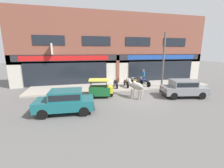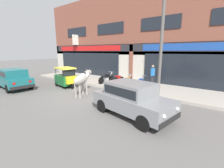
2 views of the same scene
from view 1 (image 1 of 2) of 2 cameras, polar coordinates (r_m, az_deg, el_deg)
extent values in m
plane|color=#605E5B|center=(12.68, 9.41, -5.12)|extent=(90.00, 90.00, 0.00)
cube|color=#A8A093|center=(16.29, 3.90, -0.76)|extent=(19.00, 3.64, 0.15)
cube|color=brown|center=(17.94, 2.04, 17.17)|extent=(23.00, 0.55, 5.68)
cube|color=beige|center=(18.00, 1.95, 5.76)|extent=(23.00, 0.55, 3.40)
cube|color=#28282D|center=(17.59, 2.26, 10.02)|extent=(22.08, 0.08, 0.64)
cube|color=black|center=(17.08, -16.70, 3.70)|extent=(8.74, 0.10, 2.40)
cube|color=red|center=(16.90, -17.07, 9.40)|extent=(9.20, 0.05, 0.52)
cube|color=brown|center=(17.71, 2.21, 5.66)|extent=(0.36, 0.12, 3.40)
cube|color=black|center=(20.08, 18.27, 4.84)|extent=(8.74, 0.10, 2.40)
cube|color=#1E479E|center=(19.93, 18.63, 9.67)|extent=(9.20, 0.05, 0.52)
cube|color=black|center=(17.12, -22.93, 15.11)|extent=(3.13, 0.06, 1.00)
cube|color=black|center=(17.10, -5.91, 15.99)|extent=(3.13, 0.06, 1.00)
cube|color=black|center=(18.44, 9.91, 15.61)|extent=(3.13, 0.06, 1.00)
cube|color=black|center=(20.86, 22.72, 14.47)|extent=(3.13, 0.06, 1.00)
cube|color=silver|center=(16.63, -21.94, 12.29)|extent=(0.08, 0.80, 1.10)
ellipsoid|color=#9E998E|center=(12.27, 9.41, -0.77)|extent=(0.95, 1.49, 0.60)
sphere|color=#9E998E|center=(12.42, 8.57, 0.49)|extent=(0.32, 0.32, 0.32)
cylinder|color=#9E998E|center=(12.65, 7.50, -3.39)|extent=(0.12, 0.12, 0.72)
cylinder|color=#9E998E|center=(12.84, 8.47, -3.19)|extent=(0.12, 0.12, 0.72)
cylinder|color=#9E998E|center=(12.04, 10.18, -4.31)|extent=(0.12, 0.12, 0.72)
cylinder|color=#9E998E|center=(12.23, 11.16, -4.08)|extent=(0.12, 0.12, 0.72)
cylinder|color=#9E998E|center=(12.84, 6.97, 0.58)|extent=(0.38, 0.52, 0.43)
cube|color=#9E998E|center=(13.00, 6.25, 1.51)|extent=(0.33, 0.41, 0.26)
cube|color=slate|center=(13.14, 5.75, 1.47)|extent=(0.20, 0.18, 0.14)
cone|color=beige|center=(12.87, 6.04, 2.22)|extent=(0.09, 0.13, 0.19)
cone|color=beige|center=(13.00, 6.73, 2.31)|extent=(0.09, 0.13, 0.19)
cube|color=#9E998E|center=(12.83, 5.93, 1.64)|extent=(0.15, 0.08, 0.10)
cube|color=#9E998E|center=(13.03, 7.03, 1.78)|extent=(0.15, 0.08, 0.10)
cylinder|color=#9E998E|center=(11.80, 11.78, -2.49)|extent=(0.09, 0.17, 0.60)
cylinder|color=black|center=(15.14, 28.05, -2.38)|extent=(0.62, 0.29, 0.60)
cylinder|color=black|center=(13.97, 31.05, -3.84)|extent=(0.62, 0.29, 0.60)
cylinder|color=black|center=(14.09, 20.01, -2.66)|extent=(0.62, 0.29, 0.60)
cylinder|color=black|center=(12.83, 22.49, -4.31)|extent=(0.62, 0.29, 0.60)
cube|color=gray|center=(13.89, 25.62, -2.07)|extent=(3.74, 2.22, 0.60)
cube|color=gray|center=(13.72, 25.48, 0.26)|extent=(2.13, 1.77, 0.56)
cube|color=black|center=(13.72, 25.48, 0.26)|extent=(1.99, 1.76, 0.35)
cube|color=black|center=(14.85, 31.41, -2.69)|extent=(0.40, 1.52, 0.20)
cube|color=black|center=(13.21, 18.92, -3.20)|extent=(0.40, 1.52, 0.20)
sphere|color=silver|center=(15.18, 30.63, -1.14)|extent=(0.14, 0.14, 0.14)
sphere|color=silver|center=(14.42, 32.70, -2.02)|extent=(0.14, 0.14, 0.14)
cube|color=red|center=(13.57, 18.14, -1.35)|extent=(0.06, 0.16, 0.14)
cube|color=red|center=(12.68, 19.74, -2.41)|extent=(0.06, 0.16, 0.14)
cylinder|color=black|center=(9.46, -24.94, -10.40)|extent=(0.61, 0.22, 0.60)
cylinder|color=black|center=(10.77, -23.02, -7.49)|extent=(0.61, 0.22, 0.60)
cylinder|color=black|center=(9.13, -10.64, -10.24)|extent=(0.61, 0.22, 0.60)
cylinder|color=black|center=(10.48, -10.59, -7.22)|extent=(0.61, 0.22, 0.60)
cube|color=#196066|center=(9.79, -17.48, -7.16)|extent=(3.60, 1.82, 0.60)
cube|color=#196066|center=(9.60, -17.11, -3.88)|extent=(1.99, 1.56, 0.56)
cube|color=black|center=(9.60, -17.11, -3.88)|extent=(1.84, 1.57, 0.35)
cube|color=black|center=(10.24, -27.14, -8.42)|extent=(0.22, 1.52, 0.20)
cube|color=black|center=(9.78, -7.20, -8.06)|extent=(0.22, 1.52, 0.20)
sphere|color=silver|center=(9.72, -28.29, -7.74)|extent=(0.14, 0.14, 0.14)
sphere|color=silver|center=(10.59, -26.71, -6.00)|extent=(0.14, 0.14, 0.14)
cube|color=red|center=(9.20, -6.93, -7.25)|extent=(0.04, 0.16, 0.14)
cube|color=red|center=(10.14, -7.26, -5.38)|extent=(0.04, 0.16, 0.14)
cylinder|color=black|center=(12.62, -0.57, -3.99)|extent=(0.45, 0.20, 0.44)
cylinder|color=black|center=(13.15, -7.44, -3.41)|extent=(0.45, 0.20, 0.44)
cylinder|color=black|center=(12.16, -7.82, -4.74)|extent=(0.45, 0.20, 0.44)
cube|color=#19602D|center=(12.52, -4.70, -2.49)|extent=(1.90, 1.46, 0.70)
cube|color=yellow|center=(12.50, -0.58, -2.01)|extent=(0.52, 0.92, 0.52)
cylinder|color=black|center=(12.85, -2.13, 0.79)|extent=(0.04, 0.04, 0.55)
cylinder|color=black|center=(11.89, -2.07, -0.17)|extent=(0.04, 0.04, 0.55)
cylinder|color=black|center=(12.90, -7.83, 0.73)|extent=(0.04, 0.04, 0.55)
cylinder|color=black|center=(11.94, -8.23, -0.23)|extent=(0.04, 0.04, 0.55)
cube|color=#DBCC42|center=(12.32, -5.01, 1.55)|extent=(1.80, 1.39, 0.10)
cube|color=black|center=(12.37, -2.10, 0.31)|extent=(0.21, 0.92, 0.50)
cylinder|color=black|center=(15.94, 0.94, 0.29)|extent=(0.13, 0.56, 0.56)
cylinder|color=black|center=(14.75, 1.93, -0.71)|extent=(0.13, 0.56, 0.56)
cube|color=#B2B5BA|center=(15.32, 1.43, -0.06)|extent=(0.22, 0.33, 0.24)
cube|color=black|center=(15.42, 1.31, 1.01)|extent=(0.26, 0.41, 0.24)
cube|color=black|center=(15.04, 1.63, 0.64)|extent=(0.25, 0.53, 0.12)
cylinder|color=#B2B5BA|center=(15.83, 0.99, 1.31)|extent=(0.05, 0.27, 0.59)
cylinder|color=#B2B5BA|center=(15.81, 0.96, 2.33)|extent=(0.52, 0.06, 0.03)
sphere|color=silver|center=(15.89, 0.91, 1.95)|extent=(0.12, 0.12, 0.12)
cylinder|color=#B2B5BA|center=(14.97, 1.31, -0.67)|extent=(0.08, 0.48, 0.06)
cylinder|color=black|center=(16.21, 4.82, 0.45)|extent=(0.14, 0.57, 0.56)
cylinder|color=black|center=(15.03, 6.03, -0.52)|extent=(0.14, 0.57, 0.56)
cube|color=#B2B5BA|center=(15.59, 5.43, 0.11)|extent=(0.22, 0.33, 0.24)
cube|color=red|center=(15.69, 5.29, 1.16)|extent=(0.27, 0.42, 0.24)
cube|color=black|center=(15.32, 5.68, 0.80)|extent=(0.25, 0.53, 0.12)
cylinder|color=#B2B5BA|center=(16.09, 4.90, 1.45)|extent=(0.06, 0.27, 0.59)
cylinder|color=#B2B5BA|center=(16.08, 4.88, 2.46)|extent=(0.52, 0.07, 0.03)
sphere|color=silver|center=(16.16, 4.82, 2.08)|extent=(0.12, 0.12, 0.12)
cylinder|color=#B2B5BA|center=(15.24, 5.38, -0.48)|extent=(0.09, 0.48, 0.06)
cylinder|color=black|center=(16.36, 7.94, 0.49)|extent=(0.19, 0.57, 0.56)
cylinder|color=black|center=(15.32, 10.31, -0.41)|extent=(0.19, 0.57, 0.56)
cube|color=#B2B5BA|center=(15.81, 9.13, 0.18)|extent=(0.25, 0.35, 0.24)
cube|color=orange|center=(15.89, 8.86, 1.21)|extent=(0.30, 0.43, 0.24)
cube|color=black|center=(15.57, 9.62, 0.87)|extent=(0.30, 0.55, 0.12)
cylinder|color=#B2B5BA|center=(16.25, 8.08, 1.48)|extent=(0.08, 0.27, 0.59)
cylinder|color=#B2B5BA|center=(16.23, 8.04, 2.48)|extent=(0.52, 0.11, 0.03)
sphere|color=silver|center=(16.31, 7.92, 2.10)|extent=(0.12, 0.12, 0.12)
cylinder|color=#B2B5BA|center=(15.48, 9.47, -0.40)|extent=(0.13, 0.48, 0.06)
cylinder|color=black|center=(16.82, 11.11, 0.70)|extent=(0.21, 0.57, 0.56)
cylinder|color=black|center=(15.86, 13.77, -0.13)|extent=(0.21, 0.57, 0.56)
cube|color=#B2B5BA|center=(16.31, 12.45, 0.42)|extent=(0.26, 0.35, 0.24)
cube|color=navy|center=(16.39, 12.15, 1.42)|extent=(0.32, 0.44, 0.24)
cube|color=black|center=(16.08, 13.01, 1.10)|extent=(0.32, 0.55, 0.12)
cylinder|color=#B2B5BA|center=(16.72, 11.27, 1.67)|extent=(0.09, 0.27, 0.59)
cylinder|color=#B2B5BA|center=(16.70, 11.23, 2.64)|extent=(0.52, 0.14, 0.03)
sphere|color=silver|center=(16.77, 11.09, 2.27)|extent=(0.12, 0.12, 0.12)
cylinder|color=#B2B5BA|center=(15.99, 12.91, -0.14)|extent=(0.15, 0.48, 0.06)
cylinder|color=#2D2D33|center=(17.47, 11.87, 1.53)|extent=(0.11, 0.11, 0.82)
cylinder|color=#2D2D33|center=(17.63, 11.64, 1.64)|extent=(0.11, 0.11, 0.82)
cylinder|color=#236BB7|center=(17.44, 11.85, 3.81)|extent=(0.32, 0.32, 0.56)
cylinder|color=#236BB7|center=(17.25, 12.12, 3.62)|extent=(0.08, 0.08, 0.56)
cylinder|color=#236BB7|center=(17.63, 11.58, 3.83)|extent=(0.08, 0.08, 0.56)
sphere|color=tan|center=(17.38, 11.91, 5.12)|extent=(0.20, 0.20, 0.20)
cylinder|color=#595651|center=(16.15, 18.99, 8.54)|extent=(0.18, 0.18, 5.44)
camera|label=2|loc=(12.76, 53.35, 2.84)|focal=24.00mm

